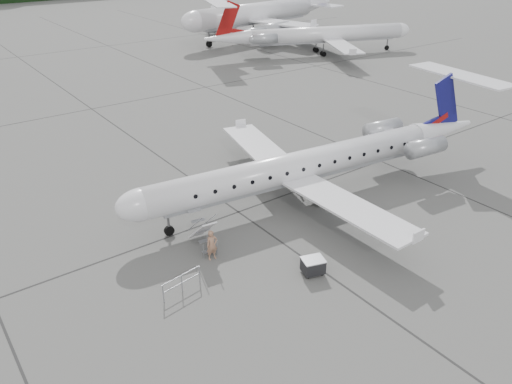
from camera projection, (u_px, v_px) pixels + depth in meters
ground at (360, 241)px, 28.69m from camera, size 320.00×320.00×0.00m
main_regional_jet at (298, 153)px, 31.58m from camera, size 28.50×22.09×6.76m
airstair at (202, 231)px, 27.66m from camera, size 1.12×2.37×2.12m
passenger at (212, 245)px, 26.75m from camera, size 0.68×0.48×1.75m
safety_railing at (182, 284)px, 24.40m from camera, size 2.19×0.39×1.00m
baggage_cart at (313, 266)px, 25.76m from camera, size 1.31×1.18×0.94m
bg_narrowbody at (255, 3)px, 80.86m from camera, size 34.27×26.72×11.31m
bg_regional_right at (328, 26)px, 71.35m from camera, size 35.04×30.25×7.72m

